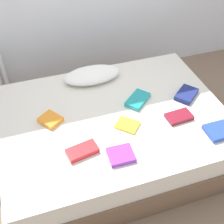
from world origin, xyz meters
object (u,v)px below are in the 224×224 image
textbook_blue (218,131)px  textbook_navy (186,94)px  textbook_yellow (127,125)px  bed (114,133)px  textbook_orange (50,120)px  textbook_purple (121,155)px  pillow (92,75)px  textbook_teal (138,100)px  textbook_maroon (179,117)px  textbook_red (82,151)px

textbook_blue → textbook_navy: bearing=92.0°
textbook_yellow → textbook_navy: size_ratio=0.80×
bed → textbook_orange: textbook_orange is taller
textbook_blue → textbook_purple: 0.84m
pillow → textbook_navy: size_ratio=2.43×
textbook_teal → textbook_blue: 0.75m
textbook_maroon → textbook_blue: bearing=-52.1°
textbook_blue → pillow: bearing=127.4°
textbook_maroon → pillow: bearing=123.0°
textbook_purple → textbook_blue: bearing=0.6°
textbook_orange → textbook_blue: size_ratio=0.84×
textbook_purple → textbook_navy: bearing=32.1°
bed → textbook_teal: size_ratio=8.01×
pillow → textbook_navy: pillow is taller
textbook_red → pillow: bearing=59.4°
textbook_orange → textbook_teal: 0.80m
textbook_teal → textbook_red: bearing=173.5°
textbook_navy → textbook_blue: bearing=-126.3°
textbook_navy → textbook_purple: 0.95m
textbook_blue → textbook_purple: (-0.84, 0.02, -0.00)m
textbook_orange → textbook_blue: (1.28, -0.56, 0.00)m
pillow → textbook_navy: 0.93m
textbook_purple → textbook_orange: bearing=131.2°
pillow → textbook_navy: bearing=-34.1°
pillow → textbook_orange: 0.67m
pillow → textbook_yellow: pillow is taller
bed → pillow: size_ratio=3.59×
textbook_maroon → textbook_blue: textbook_blue is taller
textbook_yellow → textbook_purple: textbook_purple is taller
textbook_yellow → textbook_teal: (0.20, 0.26, 0.01)m
bed → textbook_blue: 0.92m
pillow → textbook_teal: size_ratio=2.23×
bed → textbook_yellow: 0.32m
pillow → textbook_teal: pillow is taller
textbook_maroon → textbook_orange: size_ratio=1.28×
textbook_teal → textbook_blue: textbook_blue is taller
textbook_navy → textbook_red: 1.14m
textbook_teal → textbook_red: (-0.63, -0.42, 0.00)m
textbook_maroon → textbook_teal: textbook_teal is taller
bed → textbook_maroon: bearing=-23.3°
bed → textbook_orange: bearing=171.4°
textbook_maroon → textbook_blue: 0.34m
textbook_navy → bed: bearing=142.8°
pillow → textbook_blue: size_ratio=2.72×
textbook_yellow → textbook_navy: bearing=59.8°
pillow → textbook_blue: bearing=-52.2°
textbook_orange → textbook_navy: bearing=51.5°
bed → textbook_purple: (-0.10, -0.46, 0.27)m
bed → textbook_yellow: textbook_yellow is taller
pillow → textbook_red: 0.93m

